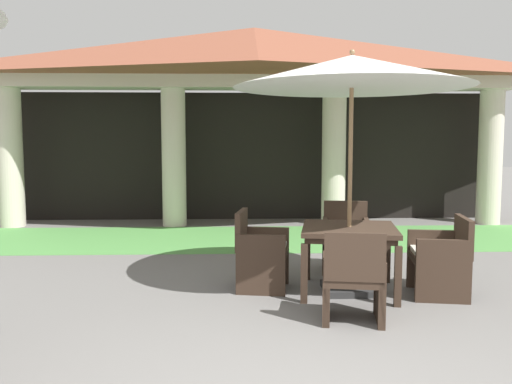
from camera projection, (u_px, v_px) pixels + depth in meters
The scene contains 8 objects.
background_pavilion at pixel (254, 73), 10.34m from camera, with size 10.60×2.92×3.82m.
lawn_strip at pixel (257, 238), 9.08m from camera, with size 12.40×2.48×0.01m, color #519347.
patio_table_near_foreground at pixel (349, 235), 5.81m from camera, with size 1.16×1.16×0.73m.
patio_umbrella_near_foreground at pixel (352, 74), 5.64m from camera, with size 2.54×2.54×2.63m.
patio_chair_near_foreground_east at pixel (441, 258), 5.71m from camera, with size 0.66×0.72×0.85m.
patio_chair_near_foreground_south at pixel (353, 280), 4.87m from camera, with size 0.63×0.58×0.86m.
patio_chair_near_foreground_north at pixel (346, 239), 6.80m from camera, with size 0.67×0.65×0.88m.
patio_chair_near_foreground_west at pixel (260, 252), 5.96m from camera, with size 0.63×0.65×0.89m.
Camera 1 is at (-0.35, -2.81, 1.67)m, focal length 37.28 mm.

